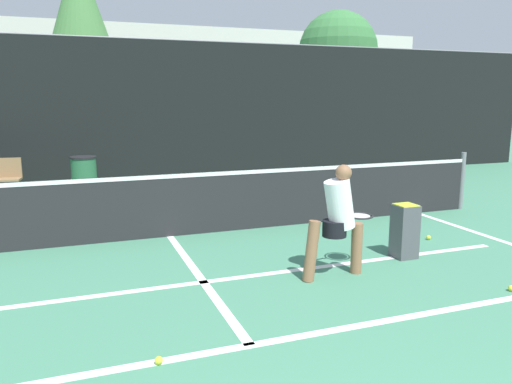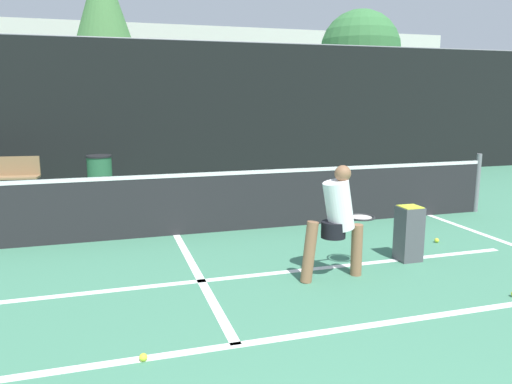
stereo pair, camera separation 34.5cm
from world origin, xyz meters
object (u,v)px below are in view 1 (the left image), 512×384
ball_hopper (405,230)px  trash_bin (84,177)px  player_practicing (338,217)px  parked_car (172,146)px

ball_hopper → trash_bin: (-3.80, 5.73, 0.06)m
player_practicing → parked_car: size_ratio=0.29×
ball_hopper → trash_bin: 6.87m
parked_car → ball_hopper: bearing=-83.3°
ball_hopper → parked_car: bearing=96.7°
player_practicing → ball_hopper: bearing=11.1°
trash_bin → player_practicing: bearing=-66.5°
player_practicing → trash_bin: (-2.62, 6.04, -0.28)m
trash_bin → parked_car: bearing=57.2°
ball_hopper → player_practicing: bearing=-165.0°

